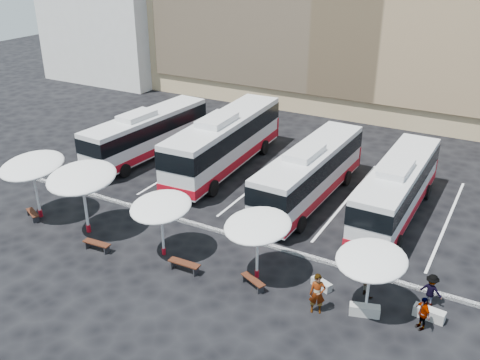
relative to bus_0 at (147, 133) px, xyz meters
The scene contains 23 objects.
ground 12.30m from the bus_0, 39.04° to the right, with size 120.00×120.00×0.00m, color black.
curb_divider 11.98m from the bus_0, 37.16° to the right, with size 34.00×0.25×0.15m, color black.
bay_lines 9.63m from the bus_0, ahead, with size 24.15×12.00×0.01m.
bus_0 is the anchor object (origin of this frame).
bus_1 6.24m from the bus_0, ahead, with size 3.53×13.14×4.13m.
bus_2 13.35m from the bus_0, ahead, with size 2.98×11.83×3.74m.
bus_3 18.53m from the bus_0, ahead, with size 2.72×11.43×3.62m.
sunshade_0 10.82m from the bus_0, 88.22° to the right, with size 4.22×4.26×3.82m.
sunshade_1 11.54m from the bus_0, 69.01° to the right, with size 4.04×4.09×3.92m.
sunshade_2 13.98m from the bus_0, 48.88° to the right, with size 3.47×3.51×3.27m.
sunshade_3 17.48m from the bus_0, 34.77° to the right, with size 4.19×4.22×3.34m.
sunshade_4 22.13m from the bus_0, 26.78° to the right, with size 3.53×3.56×3.16m.
wood_bench_0 11.24m from the bus_0, 89.08° to the right, with size 1.43×0.93×0.43m.
wood_bench_1 13.37m from the bus_0, 63.71° to the right, with size 1.58×0.52×0.48m.
wood_bench_2 15.80m from the bus_0, 45.70° to the right, with size 1.67×0.49×0.51m.
wood_bench_3 18.17m from the bus_0, 36.47° to the right, with size 1.47×0.94×0.44m.
conc_bench_0 19.78m from the bus_0, 28.00° to the right, with size 1.07×0.36×0.40m, color gray.
conc_bench_1 22.30m from the bus_0, 27.30° to the right, with size 1.31×0.44×0.49m, color gray.
conc_bench_2 24.10m from the bus_0, 22.15° to the right, with size 1.33×0.44×0.50m, color gray.
passenger_0 20.99m from the bus_0, 31.66° to the right, with size 0.70×0.46×1.92m, color black.
passenger_1 21.36m from the bus_0, 24.16° to the right, with size 0.75×0.58×1.54m, color black.
passenger_2 24.22m from the bus_0, 24.08° to the right, with size 0.91×0.38×1.56m, color black.
passenger_3 23.54m from the bus_0, 20.11° to the right, with size 1.02×0.58×1.57m, color black.
Camera 1 is at (14.74, -21.60, 15.10)m, focal length 40.00 mm.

